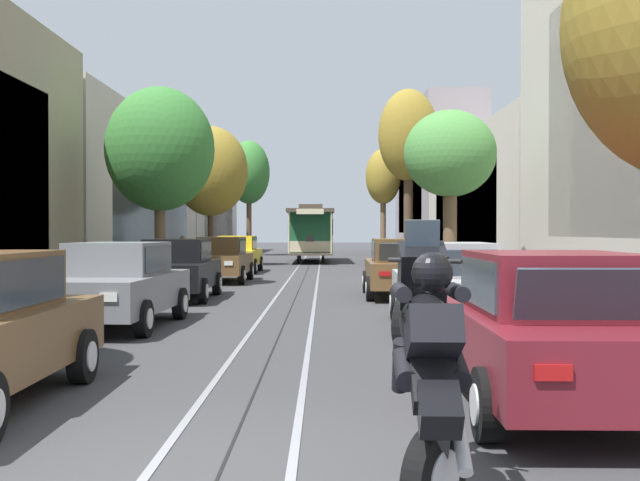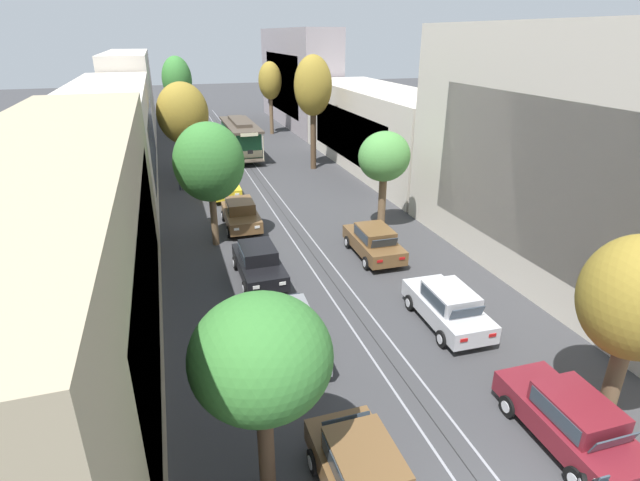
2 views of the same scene
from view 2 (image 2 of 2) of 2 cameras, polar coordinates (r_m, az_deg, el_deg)
The scene contains 22 objects.
ground_plane at distance 34.70m, azimuth -5.93°, elevation 5.40°, with size 169.29×169.29×0.00m, color #38383A.
trolley_track_rails at distance 39.20m, azimuth -7.38°, elevation 7.40°, with size 1.14×75.72×0.01m.
building_facade_left at distance 38.16m, azimuth -22.57°, elevation 11.53°, with size 5.04×67.42×8.60m.
building_facade_right at distance 38.80m, azimuth 8.15°, elevation 14.54°, with size 5.98×67.42×11.00m.
parked_car_brown_near_left at distance 12.75m, azimuth 5.40°, elevation -25.97°, with size 2.03×4.37×1.58m.
parked_car_grey_second_left at distance 17.44m, azimuth -3.44°, elevation -10.46°, with size 2.12×4.41×1.58m.
parked_car_black_mid_left at distance 22.41m, azimuth -7.14°, elevation -2.57°, with size 2.03×4.38×1.58m.
parked_car_brown_fourth_left at distance 28.62m, azimuth -9.20°, elevation 3.07°, with size 2.03×4.37×1.58m.
parked_car_yellow_fifth_left at distance 34.48m, azimuth -11.06°, elevation 6.37°, with size 2.03×4.38×1.58m.
parked_car_maroon_near_right at distance 15.57m, azimuth 27.19°, elevation -18.10°, with size 2.05×4.38×1.58m.
parked_car_silver_second_right at distance 19.47m, azimuth 14.64°, elevation -7.39°, with size 2.09×4.40×1.58m.
parked_car_brown_mid_right at distance 24.61m, azimuth 6.28°, elevation -0.13°, with size 2.06×4.39×1.58m.
street_tree_kerb_left_near at distance 10.81m, azimuth -6.87°, elevation -13.48°, with size 3.11×3.12×5.41m.
street_tree_kerb_left_second at distance 25.40m, azimuth -12.80°, elevation 8.81°, with size 3.54×2.96×6.46m.
street_tree_kerb_left_mid at distance 39.34m, azimuth -15.70°, elevation 14.04°, with size 3.83×3.16×7.17m.
street_tree_kerb_left_fourth at distance 55.21m, azimuth -16.32°, elevation 17.53°, with size 3.01×3.27×8.35m.
street_tree_kerb_right_near at distance 15.36m, azimuth 32.99°, elevation -5.79°, with size 2.96×2.90×5.74m.
street_tree_kerb_right_second at distance 27.19m, azimuth 7.50°, elevation 9.51°, with size 2.91×2.42×5.61m.
street_tree_kerb_right_mid at distance 40.23m, azimuth -0.82°, elevation 17.40°, with size 3.03×2.51×8.95m.
street_tree_kerb_right_fourth at distance 55.91m, azimuth -5.83°, elevation 17.92°, with size 2.51×2.31×7.68m.
cable_car_trolley at distance 45.96m, azimuth -9.23°, elevation 11.72°, with size 2.62×9.14×3.28m.
pedestrian_on_left_pavement at distance 36.55m, azimuth -15.94°, elevation 7.02°, with size 0.55×0.26×1.60m.
Camera 2 is at (-6.46, -5.38, 10.39)m, focal length 27.48 mm.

